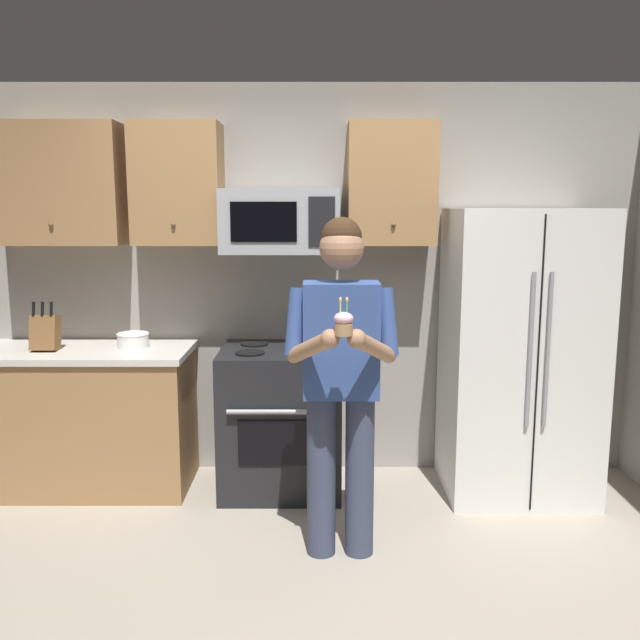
# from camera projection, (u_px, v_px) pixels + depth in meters

# --- Properties ---
(ground_plane) EXTENTS (6.00, 6.00, 0.00)m
(ground_plane) POSITION_uv_depth(u_px,v_px,m) (298.00, 608.00, 3.10)
(ground_plane) COLOR #9E9384
(wall_back) EXTENTS (4.40, 0.10, 2.60)m
(wall_back) POSITION_uv_depth(u_px,v_px,m) (305.00, 283.00, 4.61)
(wall_back) COLOR gray
(wall_back) RESTS_ON ground
(oven_range) EXTENTS (0.76, 0.70, 0.93)m
(oven_range) POSITION_uv_depth(u_px,v_px,m) (281.00, 419.00, 4.36)
(oven_range) COLOR black
(oven_range) RESTS_ON ground
(microwave) EXTENTS (0.74, 0.41, 0.40)m
(microwave) POSITION_uv_depth(u_px,v_px,m) (280.00, 221.00, 4.27)
(microwave) COLOR #9EA0A5
(refrigerator) EXTENTS (0.90, 0.75, 1.80)m
(refrigerator) POSITION_uv_depth(u_px,v_px,m) (518.00, 354.00, 4.25)
(refrigerator) COLOR white
(refrigerator) RESTS_ON ground
(cabinet_row_upper) EXTENTS (2.78, 0.36, 0.76)m
(cabinet_row_upper) POSITION_uv_depth(u_px,v_px,m) (189.00, 184.00, 4.29)
(cabinet_row_upper) COLOR #9E7247
(counter_left) EXTENTS (1.44, 0.66, 0.92)m
(counter_left) POSITION_uv_depth(u_px,v_px,m) (80.00, 418.00, 4.38)
(counter_left) COLOR #9E7247
(counter_left) RESTS_ON ground
(knife_block) EXTENTS (0.16, 0.15, 0.32)m
(knife_block) POSITION_uv_depth(u_px,v_px,m) (44.00, 333.00, 4.24)
(knife_block) COLOR brown
(knife_block) RESTS_ON counter_left
(bowl_large_white) EXTENTS (0.20, 0.20, 0.09)m
(bowl_large_white) POSITION_uv_depth(u_px,v_px,m) (132.00, 340.00, 4.33)
(bowl_large_white) COLOR white
(bowl_large_white) RESTS_ON counter_left
(person) EXTENTS (0.60, 0.48, 1.76)m
(person) POSITION_uv_depth(u_px,v_px,m) (340.00, 370.00, 3.42)
(person) COLOR #383F59
(person) RESTS_ON ground
(cupcake) EXTENTS (0.09, 0.09, 0.17)m
(cupcake) POSITION_uv_depth(u_px,v_px,m) (343.00, 323.00, 3.05)
(cupcake) COLOR #A87F56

